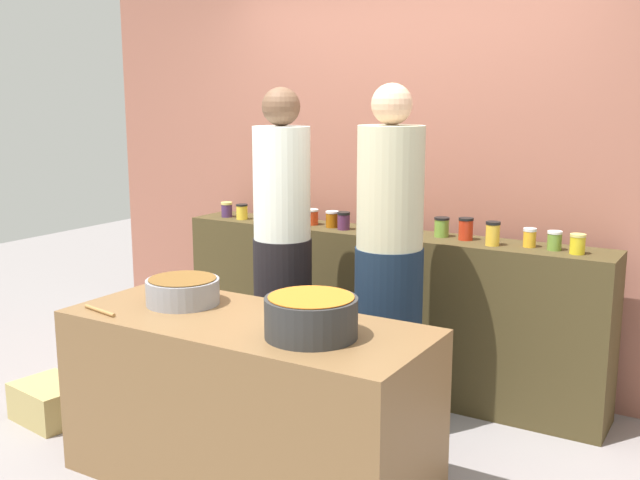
{
  "coord_description": "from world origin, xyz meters",
  "views": [
    {
      "loc": [
        1.93,
        -2.87,
        1.78
      ],
      "look_at": [
        0.0,
        0.35,
        1.05
      ],
      "focal_mm": 41.63,
      "sensor_mm": 36.0,
      "label": 1
    }
  ],
  "objects_px": {
    "preserve_jar_2": "(267,209)",
    "preserve_jar_5": "(311,217)",
    "preserve_jar_1": "(242,212)",
    "preserve_jar_12": "(493,233)",
    "preserve_jar_13": "(530,237)",
    "preserve_jar_15": "(578,244)",
    "preserve_jar_0": "(227,209)",
    "preserve_jar_6": "(332,219)",
    "wooden_spoon": "(100,311)",
    "bread_crate": "(51,402)",
    "preserve_jar_4": "(294,214)",
    "cooking_pot_center": "(311,317)",
    "preserve_jar_11": "(466,229)",
    "preserve_jar_3": "(285,212)",
    "preserve_jar_7": "(344,221)",
    "preserve_jar_10": "(442,227)",
    "preserve_jar_14": "(555,240)",
    "cook_in_cap": "(389,280)",
    "cooking_pot_left": "(183,291)",
    "cook_with_tongs": "(283,267)",
    "preserve_jar_8": "(371,223)",
    "preserve_jar_9": "(390,222)"
  },
  "relations": [
    {
      "from": "preserve_jar_5",
      "to": "preserve_jar_12",
      "type": "distance_m",
      "value": 1.2
    },
    {
      "from": "preserve_jar_9",
      "to": "preserve_jar_11",
      "type": "relative_size",
      "value": 1.07
    },
    {
      "from": "preserve_jar_14",
      "to": "preserve_jar_10",
      "type": "bearing_deg",
      "value": 175.74
    },
    {
      "from": "preserve_jar_2",
      "to": "preserve_jar_3",
      "type": "height_order",
      "value": "preserve_jar_2"
    },
    {
      "from": "preserve_jar_7",
      "to": "preserve_jar_1",
      "type": "bearing_deg",
      "value": -179.19
    },
    {
      "from": "preserve_jar_8",
      "to": "preserve_jar_10",
      "type": "xyz_separation_m",
      "value": [
        0.42,
        0.09,
        0.0
      ]
    },
    {
      "from": "preserve_jar_0",
      "to": "wooden_spoon",
      "type": "relative_size",
      "value": 0.43
    },
    {
      "from": "preserve_jar_11",
      "to": "preserve_jar_13",
      "type": "relative_size",
      "value": 1.23
    },
    {
      "from": "preserve_jar_3",
      "to": "preserve_jar_6",
      "type": "xyz_separation_m",
      "value": [
        0.41,
        -0.09,
        -0.0
      ]
    },
    {
      "from": "preserve_jar_5",
      "to": "preserve_jar_14",
      "type": "bearing_deg",
      "value": -0.21
    },
    {
      "from": "preserve_jar_12",
      "to": "cook_in_cap",
      "type": "distance_m",
      "value": 0.68
    },
    {
      "from": "preserve_jar_5",
      "to": "cook_in_cap",
      "type": "relative_size",
      "value": 0.05
    },
    {
      "from": "preserve_jar_5",
      "to": "preserve_jar_6",
      "type": "relative_size",
      "value": 0.98
    },
    {
      "from": "preserve_jar_4",
      "to": "cooking_pot_left",
      "type": "xyz_separation_m",
      "value": [
        0.24,
        -1.35,
        -0.17
      ]
    },
    {
      "from": "preserve_jar_14",
      "to": "cook_in_cap",
      "type": "xyz_separation_m",
      "value": [
        -0.69,
        -0.58,
        -0.18
      ]
    },
    {
      "from": "preserve_jar_13",
      "to": "bread_crate",
      "type": "bearing_deg",
      "value": -147.6
    },
    {
      "from": "preserve_jar_10",
      "to": "preserve_jar_12",
      "type": "xyz_separation_m",
      "value": [
        0.34,
        -0.1,
        0.01
      ]
    },
    {
      "from": "preserve_jar_1",
      "to": "preserve_jar_4",
      "type": "height_order",
      "value": "preserve_jar_4"
    },
    {
      "from": "bread_crate",
      "to": "cook_in_cap",
      "type": "bearing_deg",
      "value": 26.1
    },
    {
      "from": "cooking_pot_center",
      "to": "bread_crate",
      "type": "xyz_separation_m",
      "value": [
        -1.73,
        0.04,
        -0.77
      ]
    },
    {
      "from": "preserve_jar_0",
      "to": "preserve_jar_6",
      "type": "height_order",
      "value": "same"
    },
    {
      "from": "preserve_jar_7",
      "to": "bread_crate",
      "type": "distance_m",
      "value": 1.98
    },
    {
      "from": "preserve_jar_1",
      "to": "wooden_spoon",
      "type": "height_order",
      "value": "preserve_jar_1"
    },
    {
      "from": "preserve_jar_2",
      "to": "preserve_jar_5",
      "type": "xyz_separation_m",
      "value": [
        0.39,
        -0.06,
        -0.01
      ]
    },
    {
      "from": "preserve_jar_6",
      "to": "cooking_pot_center",
      "type": "height_order",
      "value": "preserve_jar_6"
    },
    {
      "from": "preserve_jar_1",
      "to": "preserve_jar_12",
      "type": "xyz_separation_m",
      "value": [
        1.71,
        0.0,
        0.02
      ]
    },
    {
      "from": "preserve_jar_10",
      "to": "cook_with_tongs",
      "type": "relative_size",
      "value": 0.06
    },
    {
      "from": "preserve_jar_5",
      "to": "preserve_jar_15",
      "type": "bearing_deg",
      "value": -1.52
    },
    {
      "from": "preserve_jar_3",
      "to": "preserve_jar_7",
      "type": "bearing_deg",
      "value": -13.17
    },
    {
      "from": "preserve_jar_13",
      "to": "preserve_jar_15",
      "type": "distance_m",
      "value": 0.27
    },
    {
      "from": "preserve_jar_8",
      "to": "cook_with_tongs",
      "type": "xyz_separation_m",
      "value": [
        -0.25,
        -0.58,
        -0.18
      ]
    },
    {
      "from": "preserve_jar_10",
      "to": "preserve_jar_12",
      "type": "distance_m",
      "value": 0.35
    },
    {
      "from": "preserve_jar_2",
      "to": "preserve_jar_6",
      "type": "relative_size",
      "value": 1.18
    },
    {
      "from": "preserve_jar_4",
      "to": "preserve_jar_9",
      "type": "relative_size",
      "value": 0.77
    },
    {
      "from": "preserve_jar_12",
      "to": "preserve_jar_14",
      "type": "xyz_separation_m",
      "value": [
        0.32,
        0.05,
        -0.02
      ]
    },
    {
      "from": "preserve_jar_3",
      "to": "cooking_pot_left",
      "type": "relative_size",
      "value": 0.3
    },
    {
      "from": "preserve_jar_4",
      "to": "preserve_jar_12",
      "type": "distance_m",
      "value": 1.34
    },
    {
      "from": "preserve_jar_7",
      "to": "cooking_pot_left",
      "type": "height_order",
      "value": "preserve_jar_7"
    },
    {
      "from": "preserve_jar_1",
      "to": "cook_with_tongs",
      "type": "distance_m",
      "value": 0.92
    },
    {
      "from": "wooden_spoon",
      "to": "bread_crate",
      "type": "relative_size",
      "value": 0.59
    },
    {
      "from": "preserve_jar_11",
      "to": "cooking_pot_left",
      "type": "xyz_separation_m",
      "value": [
        -0.92,
        -1.36,
        -0.18
      ]
    },
    {
      "from": "preserve_jar_1",
      "to": "preserve_jar_4",
      "type": "relative_size",
      "value": 0.96
    },
    {
      "from": "preserve_jar_6",
      "to": "preserve_jar_14",
      "type": "relative_size",
      "value": 0.99
    },
    {
      "from": "cooking_pot_left",
      "to": "bread_crate",
      "type": "xyz_separation_m",
      "value": [
        -0.94,
        -0.07,
        -0.75
      ]
    },
    {
      "from": "preserve_jar_6",
      "to": "cooking_pot_center",
      "type": "relative_size",
      "value": 0.26
    },
    {
      "from": "preserve_jar_12",
      "to": "cooking_pot_left",
      "type": "xyz_separation_m",
      "value": [
        -1.11,
        -1.28,
        -0.18
      ]
    },
    {
      "from": "preserve_jar_13",
      "to": "preserve_jar_14",
      "type": "xyz_separation_m",
      "value": [
        0.14,
        -0.01,
        -0.0
      ]
    },
    {
      "from": "preserve_jar_9",
      "to": "cooking_pot_center",
      "type": "relative_size",
      "value": 0.35
    },
    {
      "from": "preserve_jar_14",
      "to": "cooking_pot_left",
      "type": "distance_m",
      "value": 1.96
    },
    {
      "from": "preserve_jar_7",
      "to": "cook_with_tongs",
      "type": "bearing_deg",
      "value": -96.83
    }
  ]
}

